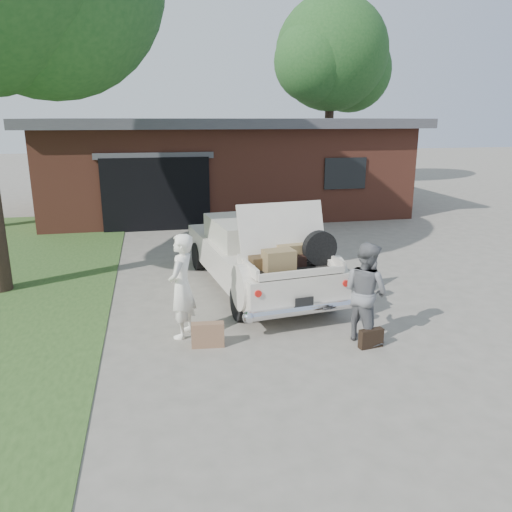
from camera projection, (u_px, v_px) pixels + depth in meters
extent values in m
plane|color=gray|center=(264.00, 331.00, 8.06)|extent=(90.00, 90.00, 0.00)
cube|color=brown|center=(222.00, 168.00, 18.70)|extent=(12.00, 7.00, 3.00)
cube|color=#4C4C51|center=(221.00, 123.00, 18.25)|extent=(12.80, 7.80, 0.30)
cube|color=black|center=(156.00, 194.00, 15.05)|extent=(3.20, 0.30, 2.20)
cube|color=#4C4C51|center=(154.00, 156.00, 14.68)|extent=(3.50, 0.12, 0.18)
cube|color=black|center=(345.00, 173.00, 16.05)|extent=(1.40, 0.08, 1.00)
cylinder|color=#38281E|center=(329.00, 134.00, 24.99)|extent=(0.44, 0.44, 5.05)
sphere|color=#2D5B25|center=(332.00, 53.00, 23.98)|extent=(5.41, 5.41, 5.41)
sphere|color=#2D5B25|center=(350.00, 71.00, 24.92)|extent=(4.06, 4.06, 4.06)
sphere|color=#2D5B25|center=(314.00, 61.00, 23.24)|extent=(3.79, 3.79, 3.79)
cube|color=beige|center=(255.00, 259.00, 10.05)|extent=(2.32, 4.81, 0.60)
cube|color=beige|center=(251.00, 231.00, 10.16)|extent=(1.75, 2.03, 0.48)
cube|color=black|center=(238.00, 223.00, 10.97)|extent=(1.43, 0.25, 0.41)
cube|color=black|center=(266.00, 241.00, 9.37)|extent=(1.43, 0.25, 0.41)
cylinder|color=black|center=(240.00, 303.00, 8.44)|extent=(0.28, 0.63, 0.61)
cylinder|color=black|center=(327.00, 292.00, 8.95)|extent=(0.28, 0.63, 0.61)
cylinder|color=black|center=(199.00, 256.00, 11.30)|extent=(0.28, 0.63, 0.61)
cylinder|color=black|center=(266.00, 250.00, 11.82)|extent=(0.28, 0.63, 0.61)
cylinder|color=silver|center=(304.00, 310.00, 7.96)|extent=(1.90, 0.40, 0.17)
cylinder|color=#A5140F|center=(258.00, 293.00, 7.68)|extent=(0.12, 0.11, 0.11)
cylinder|color=#A5140F|center=(345.00, 283.00, 8.16)|extent=(0.12, 0.11, 0.11)
cube|color=black|center=(304.00, 302.00, 7.91)|extent=(0.31, 0.06, 0.16)
cube|color=black|center=(290.00, 268.00, 8.37)|extent=(1.55, 1.19, 0.04)
cube|color=beige|center=(248.00, 267.00, 8.11)|extent=(0.18, 1.02, 0.17)
cube|color=beige|center=(329.00, 259.00, 8.58)|extent=(0.18, 1.02, 0.17)
cube|color=beige|center=(302.00, 273.00, 7.89)|extent=(1.48, 0.24, 0.11)
cube|color=beige|center=(282.00, 233.00, 8.54)|extent=(1.59, 0.56, 1.02)
cube|color=#4F3A22|center=(267.00, 261.00, 8.35)|extent=(0.67, 0.48, 0.20)
cube|color=olive|center=(279.00, 260.00, 8.11)|extent=(0.54, 0.39, 0.35)
cube|color=black|center=(287.00, 260.00, 8.43)|extent=(0.60, 0.43, 0.17)
cube|color=#957A4C|center=(290.00, 249.00, 8.54)|extent=(0.51, 0.37, 0.17)
cylinder|color=black|center=(320.00, 248.00, 8.41)|extent=(0.60, 0.22, 0.59)
imported|color=white|center=(182.00, 286.00, 7.69)|extent=(0.61, 0.71, 1.65)
imported|color=slate|center=(366.00, 292.00, 7.57)|extent=(0.85, 0.93, 1.56)
cube|color=#8B6347|center=(208.00, 335.00, 7.48)|extent=(0.50, 0.20, 0.38)
cube|color=black|center=(371.00, 338.00, 7.46)|extent=(0.39, 0.18, 0.29)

